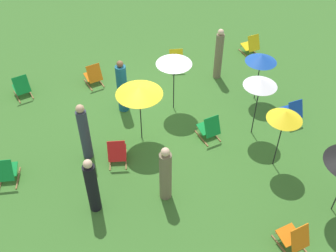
{
  "coord_description": "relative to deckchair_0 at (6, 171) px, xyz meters",
  "views": [
    {
      "loc": [
        2.46,
        9.44,
        8.19
      ],
      "look_at": [
        0.0,
        1.2,
        0.5
      ],
      "focal_mm": 42.61,
      "sensor_mm": 36.0,
      "label": 1
    }
  ],
  "objects": [
    {
      "name": "ground_plane",
      "position": [
        -4.53,
        -1.56,
        -0.37
      ],
      "size": [
        40.0,
        40.0,
        0.0
      ],
      "primitive_type": "plane",
      "color": "#386B28"
    },
    {
      "name": "deckchair_0",
      "position": [
        0.0,
        0.0,
        0.0
      ],
      "size": [
        0.59,
        0.83,
        0.83
      ],
      "rotation": [
        0.0,
        0.0,
        -0.16
      ],
      "color": "olive",
      "rests_on": "ground"
    },
    {
      "name": "deckchair_1",
      "position": [
        -8.92,
        -4.01,
        0.0
      ],
      "size": [
        0.59,
        0.82,
        0.83
      ],
      "rotation": [
        0.0,
        0.0,
        0.15
      ],
      "color": "olive",
      "rests_on": "ground"
    },
    {
      "name": "deckchair_3",
      "position": [
        -2.86,
        -3.72,
        0.0
      ],
      "size": [
        0.64,
        0.85,
        0.83
      ],
      "rotation": [
        0.0,
        0.0,
        0.23
      ],
      "color": "olive",
      "rests_on": "ground"
    },
    {
      "name": "deckchair_4",
      "position": [
        -8.39,
        -0.03,
        0.0
      ],
      "size": [
        0.55,
        0.8,
        0.83
      ],
      "rotation": [
        0.0,
        0.0,
        0.1
      ],
      "color": "olive",
      "rests_on": "ground"
    },
    {
      "name": "deckchair_5",
      "position": [
        -0.48,
        -3.73,
        0.0
      ],
      "size": [
        0.65,
        0.86,
        0.83
      ],
      "rotation": [
        0.0,
        0.0,
        0.26
      ],
      "color": "olive",
      "rests_on": "ground"
    },
    {
      "name": "deckchair_7",
      "position": [
        -2.92,
        0.14,
        0.0
      ],
      "size": [
        0.62,
        0.84,
        0.83
      ],
      "rotation": [
        0.0,
        0.0,
        -0.21
      ],
      "color": "olive",
      "rests_on": "ground"
    },
    {
      "name": "deckchair_8",
      "position": [
        -6.21,
        3.92,
        0.0
      ],
      "size": [
        0.6,
        0.83,
        0.83
      ],
      "rotation": [
        0.0,
        0.0,
        0.17
      ],
      "color": "olive",
      "rests_on": "ground"
    },
    {
      "name": "deckchair_9",
      "position": [
        -5.87,
        -3.88,
        0.0
      ],
      "size": [
        0.61,
        0.84,
        0.83
      ],
      "rotation": [
        0.0,
        0.0,
        -0.19
      ],
      "color": "olive",
      "rests_on": "ground"
    },
    {
      "name": "deckchair_11",
      "position": [
        -5.7,
        -0.06,
        0.0
      ],
      "size": [
        0.61,
        0.83,
        0.83
      ],
      "rotation": [
        0.0,
        0.0,
        0.18
      ],
      "color": "olive",
      "rests_on": "ground"
    },
    {
      "name": "umbrella_0",
      "position": [
        -5.12,
        -1.71,
        1.41
      ],
      "size": [
        1.09,
        1.09,
        1.89
      ],
      "color": "black",
      "rests_on": "ground"
    },
    {
      "name": "umbrella_2",
      "position": [
        -7.86,
        -1.42,
        1.19
      ],
      "size": [
        0.98,
        0.98,
        1.69
      ],
      "color": "black",
      "rests_on": "ground"
    },
    {
      "name": "umbrella_3",
      "position": [
        -7.03,
        0.1,
        1.47
      ],
      "size": [
        0.94,
        0.94,
        1.96
      ],
      "color": "black",
      "rests_on": "ground"
    },
    {
      "name": "umbrella_4",
      "position": [
        -7.04,
        1.46,
        1.4
      ],
      "size": [
        0.91,
        0.91,
        1.91
      ],
      "color": "black",
      "rests_on": "ground"
    },
    {
      "name": "umbrella_5",
      "position": [
        -3.79,
        -0.61,
        1.38
      ],
      "size": [
        1.3,
        1.3,
        1.86
      ],
      "color": "black",
      "rests_on": "ground"
    },
    {
      "name": "person_0",
      "position": [
        -2.08,
        1.53,
        0.44
      ],
      "size": [
        0.32,
        0.32,
        1.71
      ],
      "rotation": [
        0.0,
        0.0,
        1.67
      ],
      "color": "black",
      "rests_on": "ground"
    },
    {
      "name": "person_1",
      "position": [
        -3.86,
        1.67,
        0.44
      ],
      "size": [
        0.39,
        0.39,
        1.71
      ],
      "rotation": [
        0.0,
        0.0,
        1.25
      ],
      "color": "#72664C",
      "rests_on": "ground"
    },
    {
      "name": "person_2",
      "position": [
        -7.12,
        -2.94,
        0.53
      ],
      "size": [
        0.38,
        0.38,
        1.87
      ],
      "rotation": [
        0.0,
        0.0,
        0.57
      ],
      "color": "#72664C",
      "rests_on": "ground"
    },
    {
      "name": "person_3",
      "position": [
        -3.56,
        -2.1,
        0.49
      ],
      "size": [
        0.45,
        0.45,
        1.82
      ],
      "rotation": [
        0.0,
        0.0,
        4.19
      ],
      "color": "#195972",
      "rests_on": "ground"
    },
    {
      "name": "person_4",
      "position": [
        -2.16,
        -0.34,
        0.51
      ],
      "size": [
        0.34,
        0.34,
        1.83
      ],
      "rotation": [
        0.0,
        0.0,
        1.35
      ],
      "color": "#333847",
      "rests_on": "ground"
    }
  ]
}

